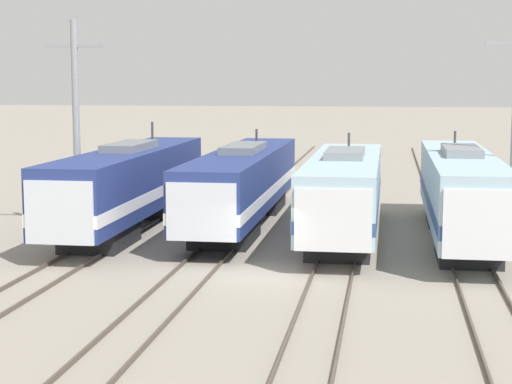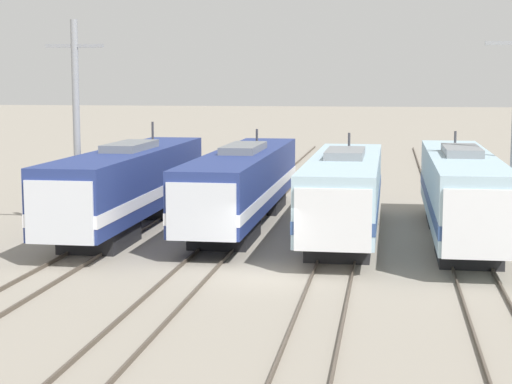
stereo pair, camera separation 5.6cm
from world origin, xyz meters
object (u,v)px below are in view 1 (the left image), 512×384
at_px(locomotive_center_left, 241,185).
at_px(catenary_tower_left, 76,123).
at_px(locomotive_center_right, 344,194).
at_px(locomotive_far_left, 127,186).
at_px(locomotive_far_right, 461,193).

height_order(locomotive_center_left, catenary_tower_left, catenary_tower_left).
bearing_deg(locomotive_center_left, catenary_tower_left, -157.33).
bearing_deg(locomotive_center_right, catenary_tower_left, -178.75).
distance_m(locomotive_far_left, locomotive_center_right, 10.21).
distance_m(locomotive_center_left, locomotive_center_right, 5.78).
xyz_separation_m(locomotive_far_right, catenary_tower_left, (-17.36, -0.54, 2.98)).
distance_m(locomotive_far_left, locomotive_center_left, 5.49).
bearing_deg(locomotive_center_right, locomotive_far_left, 176.20).
height_order(locomotive_far_left, catenary_tower_left, catenary_tower_left).
height_order(locomotive_far_left, locomotive_center_right, locomotive_far_left).
height_order(locomotive_far_right, catenary_tower_left, catenary_tower_left).
height_order(locomotive_center_left, locomotive_far_right, locomotive_far_right).
xyz_separation_m(locomotive_far_left, locomotive_center_left, (5.10, 2.05, -0.09)).
height_order(locomotive_center_left, locomotive_center_right, locomotive_center_right).
bearing_deg(catenary_tower_left, locomotive_center_right, 1.25).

